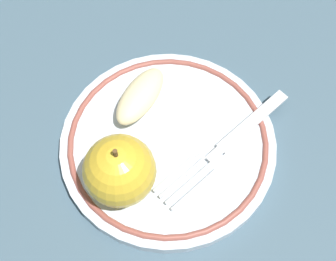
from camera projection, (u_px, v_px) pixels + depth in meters
The scene contains 5 objects.
ground_plane at pixel (162, 129), 0.48m from camera, with size 2.00×2.00×0.00m, color #405868.
plate at pixel (168, 144), 0.46m from camera, with size 0.21×0.21×0.02m.
apple_red_whole at pixel (119, 171), 0.40m from camera, with size 0.06×0.06×0.07m.
apple_slice_front at pixel (142, 94), 0.47m from camera, with size 0.07×0.03×0.02m, color beige.
fork at pixel (230, 141), 0.45m from camera, with size 0.17×0.03×0.00m.
Camera 1 is at (-0.15, -0.17, 0.42)m, focal length 50.00 mm.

